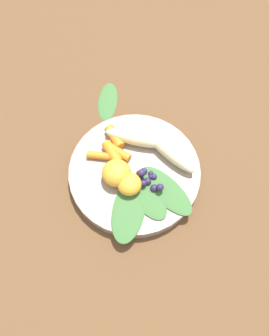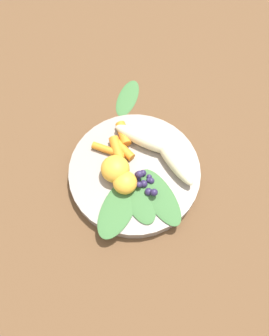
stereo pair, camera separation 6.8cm
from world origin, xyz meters
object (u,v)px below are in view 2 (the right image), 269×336
(bowl, at_px, (134,173))
(kale_leaf_stray, at_px, (128,97))
(banana_peeled_left, at_px, (144,139))
(orange_segment_near, at_px, (125,183))
(banana_peeled_right, at_px, (173,159))

(bowl, bearing_deg, kale_leaf_stray, -114.12)
(banana_peeled_left, height_order, kale_leaf_stray, banana_peeled_left)
(banana_peeled_left, xyz_separation_m, kale_leaf_stray, (-0.03, -0.12, -0.04))
(bowl, xyz_separation_m, kale_leaf_stray, (-0.07, -0.17, -0.01))
(banana_peeled_left, xyz_separation_m, orange_segment_near, (0.07, 0.06, 0.00))
(orange_segment_near, bearing_deg, banana_peeled_left, -140.18)
(banana_peeled_left, height_order, banana_peeled_right, same)
(banana_peeled_left, bearing_deg, orange_segment_near, 96.19)
(bowl, relative_size, banana_peeled_right, 2.03)
(banana_peeled_right, bearing_deg, banana_peeled_left, 20.60)
(orange_segment_near, relative_size, kale_leaf_stray, 0.46)
(banana_peeled_left, distance_m, kale_leaf_stray, 0.13)
(bowl, height_order, banana_peeled_left, banana_peeled_left)
(bowl, height_order, orange_segment_near, orange_segment_near)
(bowl, bearing_deg, orange_segment_near, 32.98)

